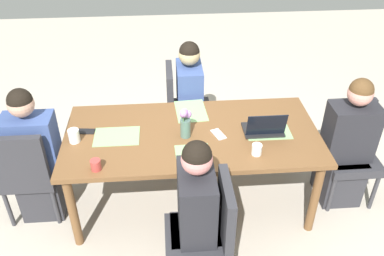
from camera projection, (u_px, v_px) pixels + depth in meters
name	position (u px, v px, depth m)	size (l,w,h in m)	color
ground_plane	(192.00, 200.00, 3.74)	(10.00, 10.00, 0.00)	#B2A899
dining_table	(192.00, 140.00, 3.36)	(2.06, 0.99, 0.74)	brown
chair_near_left_near	(182.00, 105.00, 4.16)	(0.44, 0.44, 0.90)	#2D2D33
person_near_left_near	(190.00, 105.00, 4.10)	(0.36, 0.40, 1.19)	#2D2D33
chair_head_left_left_mid	(348.00, 146.00, 3.58)	(0.44, 0.44, 0.90)	#2D2D33
person_head_left_left_mid	(346.00, 149.00, 3.50)	(0.40, 0.36, 1.19)	#2D2D33
chair_far_left_far	(208.00, 230.00, 2.80)	(0.44, 0.44, 0.90)	#2D2D33
person_far_left_far	(196.00, 221.00, 2.83)	(0.36, 0.40, 1.19)	#2D2D33
chair_head_right_right_near	(27.00, 170.00, 3.32)	(0.44, 0.44, 0.90)	#2D2D33
person_head_right_right_near	(36.00, 161.00, 3.37)	(0.40, 0.36, 1.19)	#2D2D33
flower_vase	(185.00, 122.00, 3.21)	(0.10, 0.11, 0.26)	#4C6B60
placemat_near_left_near	(191.00, 111.00, 3.60)	(0.36, 0.26, 0.00)	#7FAD70
placemat_head_left_left_mid	(268.00, 131.00, 3.35)	(0.36, 0.26, 0.00)	#7FAD70
placemat_far_left_far	(194.00, 159.00, 3.05)	(0.36, 0.26, 0.00)	#7FAD70
placemat_head_right_right_near	(117.00, 136.00, 3.29)	(0.36, 0.26, 0.00)	#7FAD70
laptop_head_left_left_mid	(264.00, 128.00, 3.30)	(0.32, 0.22, 0.21)	black
coffee_mug_near_left	(74.00, 136.00, 3.20)	(0.09, 0.09, 0.11)	white
coffee_mug_near_right	(96.00, 165.00, 2.93)	(0.08, 0.08, 0.08)	#AD3D38
coffee_mug_centre_left	(257.00, 150.00, 3.07)	(0.08, 0.08, 0.09)	white
phone_black	(85.00, 131.00, 3.34)	(0.15, 0.07, 0.01)	black
phone_silver	(218.00, 134.00, 3.30)	(0.15, 0.07, 0.01)	silver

